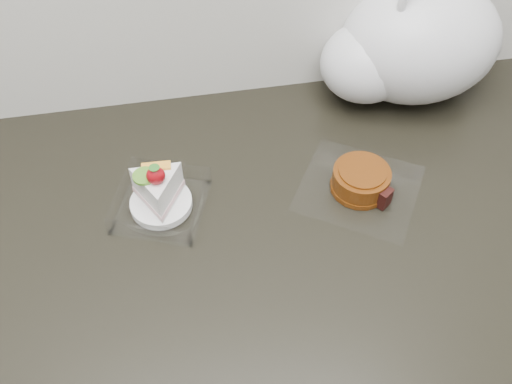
% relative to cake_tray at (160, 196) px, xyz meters
% --- Properties ---
extents(counter, '(2.04, 0.64, 0.90)m').
position_rel_cake_tray_xyz_m(counter, '(0.04, -0.05, -0.48)').
color(counter, black).
rests_on(counter, ground).
extents(cake_tray, '(0.17, 0.17, 0.10)m').
position_rel_cake_tray_xyz_m(cake_tray, '(0.00, 0.00, 0.00)').
color(cake_tray, white).
rests_on(cake_tray, counter).
extents(mooncake_wrap, '(0.24, 0.24, 0.04)m').
position_rel_cake_tray_xyz_m(mooncake_wrap, '(0.32, -0.02, -0.01)').
color(mooncake_wrap, white).
rests_on(mooncake_wrap, counter).
extents(plastic_bag, '(0.36, 0.30, 0.26)m').
position_rel_cake_tray_xyz_m(plastic_bag, '(0.46, 0.20, 0.08)').
color(plastic_bag, white).
rests_on(plastic_bag, counter).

